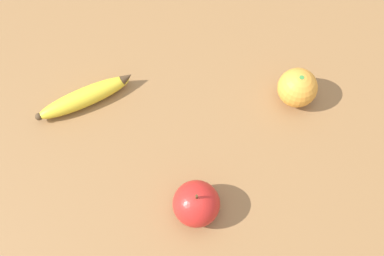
{
  "coord_description": "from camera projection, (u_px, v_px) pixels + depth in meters",
  "views": [
    {
      "loc": [
        0.38,
        0.05,
        0.79
      ],
      "look_at": [
        0.03,
        0.04,
        0.03
      ],
      "focal_mm": 42.0,
      "sensor_mm": 36.0,
      "label": 1
    }
  ],
  "objects": [
    {
      "name": "orange",
      "position": [
        297.0,
        88.0,
        0.86
      ],
      "size": [
        0.08,
        0.08,
        0.08
      ],
      "color": "orange",
      "rests_on": "ground_plane"
    },
    {
      "name": "banana",
      "position": [
        85.0,
        97.0,
        0.88
      ],
      "size": [
        0.12,
        0.19,
        0.04
      ],
      "rotation": [
        0.0,
        0.0,
        2.07
      ],
      "color": "yellow",
      "rests_on": "ground_plane"
    },
    {
      "name": "apple",
      "position": [
        196.0,
        204.0,
        0.77
      ],
      "size": [
        0.08,
        0.08,
        0.09
      ],
      "color": "red",
      "rests_on": "ground_plane"
    },
    {
      "name": "ground_plane",
      "position": [
        174.0,
        120.0,
        0.88
      ],
      "size": [
        3.0,
        3.0,
        0.0
      ],
      "primitive_type": "plane",
      "color": "olive"
    }
  ]
}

